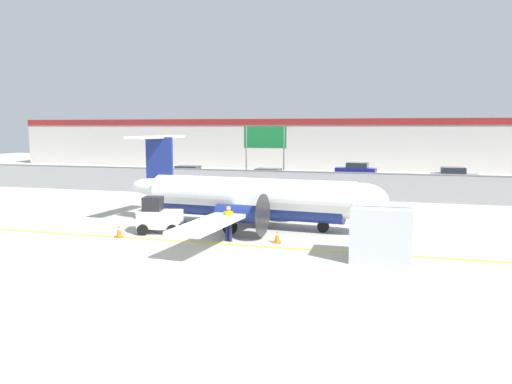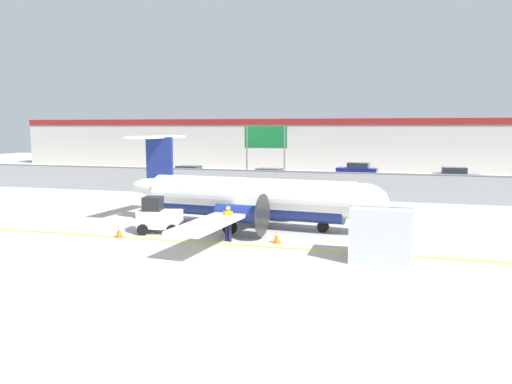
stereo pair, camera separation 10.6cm
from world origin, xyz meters
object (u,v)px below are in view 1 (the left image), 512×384
Objects in this scene: baggage_tug at (159,217)px; ground_crew_worker at (229,222)px; highway_sign at (265,143)px; traffic_cone_near_left at (277,236)px; parked_car_3 at (454,176)px; parked_car_1 at (269,177)px; commuter_airplane at (256,198)px; parked_car_2 at (356,170)px; traffic_cone_near_right at (380,242)px; parked_car_0 at (189,174)px; cargo_container at (381,233)px; traffic_cone_far_left at (119,231)px.

baggage_tug is 4.11m from ground_crew_worker.
baggage_tug is 0.46× the size of highway_sign.
traffic_cone_near_left is 0.15× the size of parked_car_3.
commuter_airplane is at bearing -76.78° from parked_car_1.
baggage_tug is at bearing -90.33° from parked_car_1.
ground_crew_worker is 0.39× the size of parked_car_2.
commuter_airplane is at bearing 153.58° from traffic_cone_near_right.
highway_sign reaches higher than commuter_airplane.
highway_sign is (-9.79, 17.55, 3.83)m from traffic_cone_near_right.
parked_car_0 is at bearing 127.26° from commuter_airplane.
commuter_airplane reaches higher than parked_car_2.
traffic_cone_near_right is at bearing -62.45° from parked_car_1.
baggage_tug is 3.92× the size of traffic_cone_near_right.
cargo_container is 0.58× the size of parked_car_3.
cargo_container reaches higher than baggage_tug.
parked_car_3 is at bearing 77.62° from traffic_cone_near_right.
ground_crew_worker is 0.40× the size of parked_car_3.
parked_car_3 reaches higher than traffic_cone_near_right.
parked_car_2 is at bearing 56.71° from parked_car_1.
cargo_container is (7.07, -1.54, 0.15)m from ground_crew_worker.
ground_crew_worker is (-0.36, -3.57, -0.65)m from commuter_airplane.
parked_car_3 is (10.67, 27.27, 0.58)m from traffic_cone_near_left.
parked_car_3 is at bearing 31.65° from highway_sign.
traffic_cone_near_left is at bearing -58.88° from parked_car_0.
commuter_airplane is 25.12× the size of traffic_cone_near_left.
traffic_cone_near_left is at bearing -73.50° from parked_car_1.
parked_car_2 is (9.17, 32.21, 0.58)m from traffic_cone_far_left.
commuter_airplane is 3.81× the size of parked_car_0.
highway_sign is at bearing 106.23° from traffic_cone_near_left.
ground_crew_worker is 2.42m from traffic_cone_near_left.
parked_car_2 is (-3.31, 31.28, 0.58)m from traffic_cone_near_right.
highway_sign is (-9.87, 19.35, 3.04)m from cargo_container.
traffic_cone_near_left is 0.15× the size of parked_car_1.
cargo_container reaches higher than parked_car_0.
baggage_tug is 11.35m from cargo_container.
ground_crew_worker is 25.43m from parked_car_0.
traffic_cone_near_right is 29.10m from parked_car_0.
traffic_cone_far_left is 0.12× the size of highway_sign.
baggage_tug is 23.09m from parked_car_0.
ground_crew_worker reaches higher than traffic_cone_near_left.
parked_car_0 reaches higher than traffic_cone_near_left.
traffic_cone_far_left is at bearing -122.24° from parked_car_3.
parked_car_0 is (-7.60, 21.80, 0.04)m from baggage_tug.
parked_car_2 is at bearing 96.04° from traffic_cone_near_right.
cargo_container is at bearing -84.69° from ground_crew_worker.
parked_car_3 is at bearing 67.29° from commuter_airplane.
parked_car_2 is at bearing 64.08° from baggage_tug.
traffic_cone_near_left is at bearing 92.67° from parked_car_2.
baggage_tug is 20.69m from parked_car_1.
parked_car_3 is (17.01, 26.73, 0.04)m from baggage_tug.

